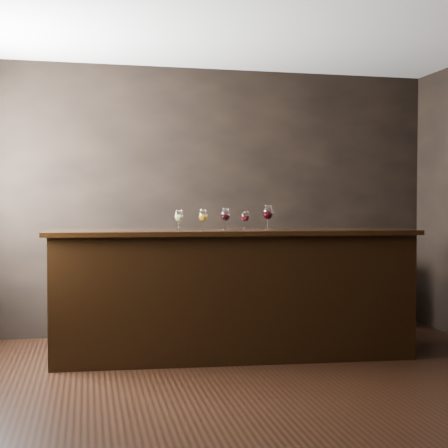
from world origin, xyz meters
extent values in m
plane|color=black|center=(0.00, 0.00, 0.00)|extent=(5.00, 5.00, 0.00)
cube|color=black|center=(0.00, 2.25, 1.40)|extent=(5.00, 0.02, 2.80)
cube|color=black|center=(0.00, -2.25, 1.40)|extent=(5.00, 0.02, 2.80)
cube|color=silver|center=(0.00, 0.00, 2.80)|extent=(5.00, 4.50, 0.02)
cube|color=black|center=(0.05, 1.11, 0.55)|extent=(3.18, 0.94, 1.10)
cube|color=black|center=(0.05, 1.11, 1.12)|extent=(3.29, 1.02, 0.04)
cube|color=black|center=(0.52, 2.03, 0.43)|extent=(2.41, 0.40, 0.87)
cylinder|color=white|center=(-0.43, 1.11, 1.14)|extent=(0.07, 0.07, 0.00)
cylinder|color=white|center=(-0.43, 1.11, 1.18)|extent=(0.01, 0.01, 0.07)
ellipsoid|color=white|center=(-0.43, 1.11, 1.27)|extent=(0.08, 0.08, 0.11)
cylinder|color=white|center=(-0.43, 1.11, 1.32)|extent=(0.06, 0.06, 0.01)
ellipsoid|color=#B7BE6E|center=(-0.43, 1.11, 1.25)|extent=(0.06, 0.06, 0.05)
cylinder|color=white|center=(-0.22, 1.09, 1.14)|extent=(0.07, 0.07, 0.00)
cylinder|color=white|center=(-0.22, 1.09, 1.18)|extent=(0.01, 0.01, 0.07)
ellipsoid|color=white|center=(-0.22, 1.09, 1.27)|extent=(0.08, 0.08, 0.11)
cylinder|color=white|center=(-0.22, 1.09, 1.32)|extent=(0.06, 0.06, 0.01)
ellipsoid|color=#C58617|center=(-0.22, 1.09, 1.25)|extent=(0.06, 0.06, 0.05)
cylinder|color=white|center=(-0.02, 1.12, 1.14)|extent=(0.07, 0.07, 0.00)
cylinder|color=white|center=(-0.02, 1.12, 1.18)|extent=(0.01, 0.01, 0.07)
ellipsoid|color=white|center=(-0.02, 1.12, 1.28)|extent=(0.08, 0.08, 0.12)
cylinder|color=white|center=(-0.02, 1.12, 1.33)|extent=(0.06, 0.06, 0.01)
ellipsoid|color=black|center=(-0.02, 1.12, 1.26)|extent=(0.07, 0.07, 0.05)
cylinder|color=white|center=(0.16, 1.07, 1.14)|extent=(0.06, 0.06, 0.00)
cylinder|color=white|center=(0.16, 1.07, 1.18)|extent=(0.01, 0.01, 0.07)
ellipsoid|color=white|center=(0.16, 1.07, 1.26)|extent=(0.07, 0.07, 0.10)
cylinder|color=white|center=(0.16, 1.07, 1.31)|extent=(0.05, 0.05, 0.01)
ellipsoid|color=black|center=(0.16, 1.07, 1.24)|extent=(0.06, 0.06, 0.05)
cylinder|color=white|center=(0.38, 1.14, 1.14)|extent=(0.08, 0.08, 0.00)
cylinder|color=white|center=(0.38, 1.14, 1.19)|extent=(0.01, 0.01, 0.08)
ellipsoid|color=white|center=(0.38, 1.14, 1.29)|extent=(0.09, 0.09, 0.13)
cylinder|color=white|center=(0.38, 1.14, 1.35)|extent=(0.07, 0.07, 0.01)
ellipsoid|color=black|center=(0.38, 1.14, 1.27)|extent=(0.07, 0.07, 0.06)
camera|label=1|loc=(-1.22, -4.29, 1.38)|focal=50.00mm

